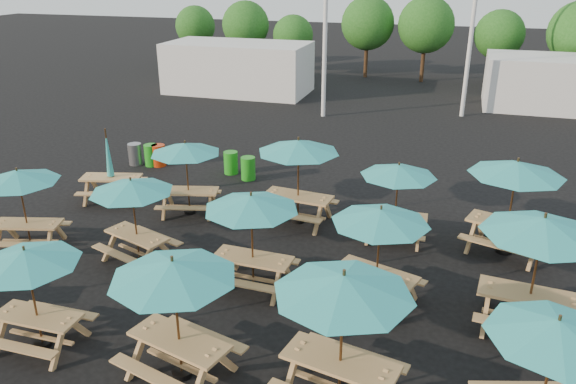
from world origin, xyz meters
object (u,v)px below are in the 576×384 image
(picnic_unit_9, at_px, (343,292))
(picnic_unit_11, at_px, (398,175))
(picnic_unit_5, at_px, (186,152))
(waste_bin_0, at_px, (135,154))
(picnic_unit_13, at_px, (542,232))
(waste_bin_4, at_px, (248,168))
(picnic_unit_6, at_px, (173,276))
(picnic_unit_14, at_px, (516,173))
(picnic_unit_2, at_px, (110,171))
(picnic_unit_8, at_px, (298,151))
(picnic_unit_10, at_px, (380,221))
(picnic_unit_7, at_px, (251,208))
(picnic_unit_1, at_px, (19,181))
(waste_bin_2, at_px, (159,155))
(picnic_unit_12, at_px, (556,336))
(picnic_unit_4, at_px, (132,191))
(waste_bin_1, at_px, (151,155))
(waste_bin_3, at_px, (231,163))
(picnic_unit_3, at_px, (26,263))

(picnic_unit_9, xyz_separation_m, picnic_unit_11, (0.15, 6.36, -0.28))
(picnic_unit_5, distance_m, waste_bin_0, 5.37)
(picnic_unit_13, xyz_separation_m, waste_bin_4, (-8.45, 6.43, -1.80))
(picnic_unit_6, distance_m, picnic_unit_11, 7.24)
(picnic_unit_14, bearing_deg, picnic_unit_6, -113.13)
(picnic_unit_2, distance_m, waste_bin_4, 4.57)
(picnic_unit_2, distance_m, picnic_unit_9, 10.95)
(picnic_unit_8, distance_m, picnic_unit_10, 4.47)
(picnic_unit_7, relative_size, picnic_unit_10, 0.87)
(picnic_unit_1, relative_size, waste_bin_2, 3.09)
(picnic_unit_12, xyz_separation_m, waste_bin_2, (-12.01, 9.78, -1.54))
(picnic_unit_7, relative_size, picnic_unit_12, 0.90)
(picnic_unit_4, bearing_deg, picnic_unit_8, 65.19)
(waste_bin_1, bearing_deg, picnic_unit_4, -62.93)
(picnic_unit_11, distance_m, picnic_unit_13, 4.51)
(waste_bin_4, bearing_deg, waste_bin_1, 175.48)
(picnic_unit_2, relative_size, waste_bin_3, 2.92)
(picnic_unit_3, xyz_separation_m, picnic_unit_8, (3.21, 6.93, 0.30))
(picnic_unit_4, relative_size, waste_bin_1, 3.20)
(waste_bin_3, relative_size, waste_bin_4, 1.00)
(picnic_unit_1, distance_m, picnic_unit_14, 12.36)
(picnic_unit_11, relative_size, waste_bin_1, 2.70)
(picnic_unit_12, relative_size, picnic_unit_14, 0.88)
(picnic_unit_11, bearing_deg, waste_bin_4, 148.16)
(picnic_unit_3, distance_m, picnic_unit_9, 5.87)
(picnic_unit_7, distance_m, picnic_unit_8, 3.68)
(picnic_unit_2, bearing_deg, picnic_unit_11, -15.78)
(picnic_unit_5, height_order, waste_bin_1, picnic_unit_5)
(picnic_unit_9, height_order, waste_bin_4, picnic_unit_9)
(picnic_unit_2, relative_size, waste_bin_2, 2.92)
(picnic_unit_1, bearing_deg, picnic_unit_5, 32.60)
(picnic_unit_2, distance_m, picnic_unit_6, 9.02)
(picnic_unit_1, height_order, picnic_unit_10, picnic_unit_10)
(picnic_unit_2, bearing_deg, picnic_unit_7, -45.08)
(picnic_unit_1, distance_m, picnic_unit_6, 6.90)
(picnic_unit_6, relative_size, waste_bin_4, 3.39)
(picnic_unit_11, relative_size, waste_bin_3, 2.70)
(picnic_unit_8, bearing_deg, picnic_unit_12, -42.48)
(picnic_unit_2, xyz_separation_m, picnic_unit_9, (8.68, -6.56, 1.20))
(picnic_unit_11, bearing_deg, picnic_unit_5, 178.65)
(picnic_unit_12, distance_m, waste_bin_0, 16.21)
(waste_bin_0, bearing_deg, picnic_unit_12, -36.79)
(picnic_unit_4, relative_size, waste_bin_3, 3.20)
(picnic_unit_2, relative_size, waste_bin_4, 2.92)
(picnic_unit_9, height_order, waste_bin_0, picnic_unit_9)
(picnic_unit_13, bearing_deg, picnic_unit_3, -153.76)
(picnic_unit_11, xyz_separation_m, picnic_unit_14, (2.83, 0.09, 0.31))
(picnic_unit_8, relative_size, waste_bin_3, 3.18)
(picnic_unit_5, xyz_separation_m, picnic_unit_6, (3.06, -6.56, 0.16))
(picnic_unit_6, xyz_separation_m, waste_bin_0, (-6.93, 9.97, -1.67))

